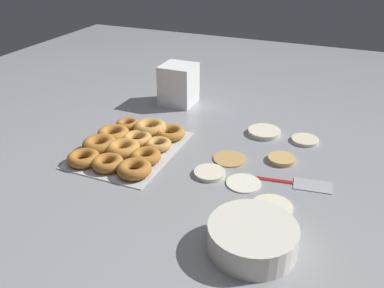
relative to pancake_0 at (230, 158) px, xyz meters
name	(u,v)px	position (x,y,z in m)	size (l,w,h in m)	color
ground_plane	(218,153)	(-0.03, -0.05, 0.00)	(3.00, 3.00, 0.00)	gray
pancake_0	(230,158)	(0.00, 0.00, 0.00)	(0.10, 0.10, 0.01)	tan
pancake_1	(264,132)	(-0.22, 0.06, 0.00)	(0.11, 0.11, 0.02)	beige
pancake_2	(305,140)	(-0.21, 0.20, 0.00)	(0.09, 0.09, 0.01)	beige
pancake_3	(272,206)	(0.19, 0.18, 0.00)	(0.11, 0.11, 0.01)	beige
pancake_4	(210,173)	(0.11, -0.03, 0.00)	(0.09, 0.09, 0.01)	beige
pancake_5	(282,159)	(-0.05, 0.15, 0.00)	(0.08, 0.08, 0.01)	tan
pancake_6	(244,183)	(0.12, 0.08, 0.00)	(0.10, 0.10, 0.01)	silver
donut_tray	(129,145)	(0.07, -0.32, 0.01)	(0.38, 0.29, 0.04)	silver
batter_bowl	(252,237)	(0.36, 0.17, 0.03)	(0.20, 0.20, 0.06)	silver
container_stack	(179,84)	(-0.36, -0.34, 0.08)	(0.13, 0.13, 0.16)	white
spatula	(303,184)	(0.05, 0.23, 0.00)	(0.07, 0.23, 0.01)	maroon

